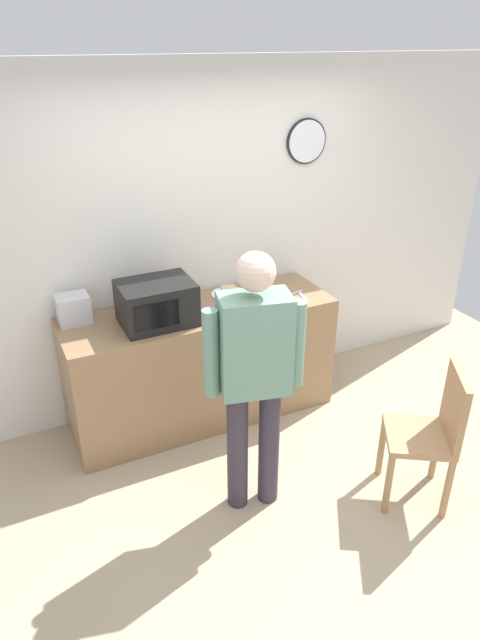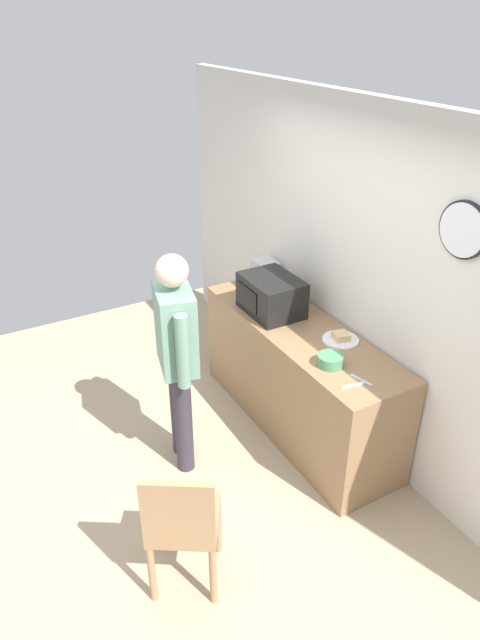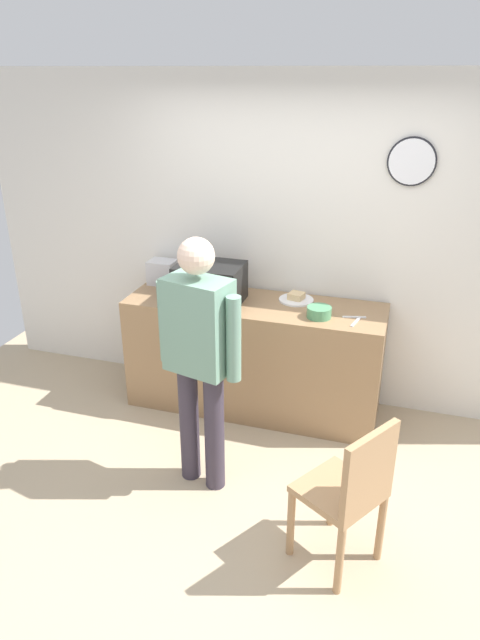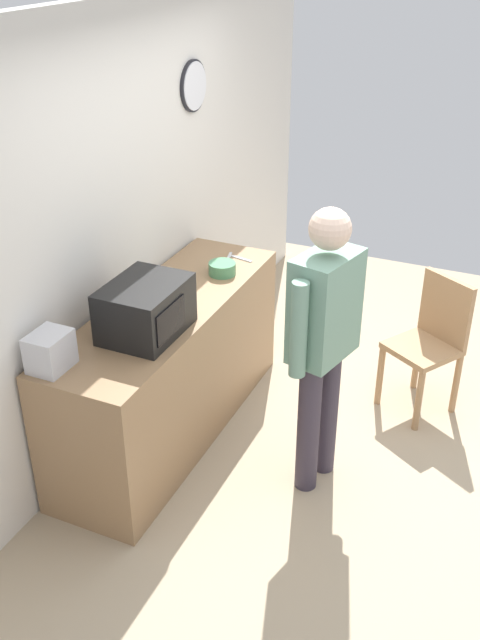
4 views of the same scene
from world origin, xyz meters
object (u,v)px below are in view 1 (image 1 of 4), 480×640
(spoon_utensil, at_px, (295,293))
(salad_bowl, at_px, (271,298))
(microwave, at_px, (157,303))
(wooden_chair, at_px, (432,431))
(sandwich_plate, at_px, (229,293))
(person_standing, at_px, (254,369))
(toaster, at_px, (73,309))
(fork_utensil, at_px, (303,297))

(spoon_utensil, bearing_deg, salad_bowl, -164.36)
(microwave, height_order, spoon_utensil, microwave)
(microwave, relative_size, wooden_chair, 0.53)
(sandwich_plate, height_order, person_standing, person_standing)
(sandwich_plate, height_order, toaster, toaster)
(spoon_utensil, height_order, person_standing, person_standing)
(wooden_chair, bearing_deg, salad_bowl, 107.78)
(salad_bowl, bearing_deg, toaster, 166.97)
(salad_bowl, distance_m, wooden_chair, 1.46)
(microwave, distance_m, toaster, 0.58)
(person_standing, distance_m, wooden_chair, 1.21)
(toaster, height_order, spoon_utensil, toaster)
(toaster, xyz_separation_m, fork_utensil, (1.65, -0.34, -0.10))
(microwave, xyz_separation_m, salad_bowl, (0.86, -0.06, -0.11))
(fork_utensil, xyz_separation_m, spoon_utensil, (-0.02, 0.09, 0.00))
(microwave, height_order, wooden_chair, microwave)
(sandwich_plate, relative_size, fork_utensil, 1.59)
(microwave, xyz_separation_m, wooden_chair, (1.29, -1.38, -0.55))
(sandwich_plate, distance_m, spoon_utensil, 0.51)
(spoon_utensil, height_order, wooden_chair, wooden_chair)
(sandwich_plate, distance_m, toaster, 1.16)
(fork_utensil, bearing_deg, microwave, 176.14)
(toaster, distance_m, spoon_utensil, 1.65)
(fork_utensil, height_order, wooden_chair, wooden_chair)
(microwave, height_order, sandwich_plate, microwave)
(sandwich_plate, bearing_deg, spoon_utensil, -22.76)
(salad_bowl, distance_m, fork_utensil, 0.27)
(salad_bowl, xyz_separation_m, wooden_chair, (0.42, -1.33, -0.44))
(spoon_utensil, bearing_deg, wooden_chair, -82.76)
(sandwich_plate, distance_m, salad_bowl, 0.35)
(toaster, bearing_deg, microwave, -26.73)
(salad_bowl, relative_size, person_standing, 0.10)
(toaster, relative_size, wooden_chair, 0.23)
(toaster, height_order, wooden_chair, toaster)
(fork_utensil, bearing_deg, wooden_chair, -83.13)
(microwave, xyz_separation_m, spoon_utensil, (1.11, 0.01, -0.15))
(microwave, relative_size, fork_utensil, 2.94)
(toaster, xyz_separation_m, person_standing, (0.79, -1.20, -0.02))
(microwave, bearing_deg, sandwich_plate, 18.16)
(microwave, distance_m, salad_bowl, 0.87)
(microwave, height_order, toaster, microwave)
(sandwich_plate, height_order, spoon_utensil, sandwich_plate)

